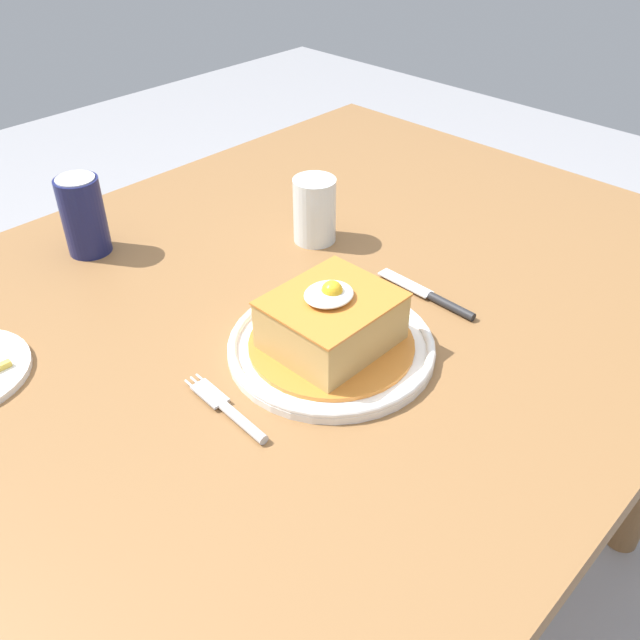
# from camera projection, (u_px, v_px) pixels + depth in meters

# --- Properties ---
(ground_plane) EXTENTS (6.00, 6.00, 0.00)m
(ground_plane) POSITION_uv_depth(u_px,v_px,m) (302.00, 599.00, 1.41)
(ground_plane) COLOR #99999E
(dining_table) EXTENTS (1.35, 0.99, 0.75)m
(dining_table) POSITION_uv_depth(u_px,v_px,m) (296.00, 355.00, 1.02)
(dining_table) COLOR olive
(dining_table) RESTS_ON ground_plane
(main_plate) EXTENTS (0.26, 0.26, 0.02)m
(main_plate) POSITION_uv_depth(u_px,v_px,m) (331.00, 346.00, 0.87)
(main_plate) COLOR white
(main_plate) RESTS_ON dining_table
(sandwich_meal) EXTENTS (0.21, 0.21, 0.10)m
(sandwich_meal) POSITION_uv_depth(u_px,v_px,m) (332.00, 323.00, 0.85)
(sandwich_meal) COLOR orange
(sandwich_meal) RESTS_ON main_plate
(fork) EXTENTS (0.02, 0.14, 0.01)m
(fork) POSITION_uv_depth(u_px,v_px,m) (232.00, 413.00, 0.77)
(fork) COLOR silver
(fork) RESTS_ON dining_table
(knife) EXTENTS (0.02, 0.17, 0.01)m
(knife) POSITION_uv_depth(u_px,v_px,m) (438.00, 299.00, 0.96)
(knife) COLOR #262628
(knife) RESTS_ON dining_table
(soda_can) EXTENTS (0.07, 0.07, 0.12)m
(soda_can) POSITION_uv_depth(u_px,v_px,m) (83.00, 216.00, 1.04)
(soda_can) COLOR #191E51
(soda_can) RESTS_ON dining_table
(drinking_glass) EXTENTS (0.07, 0.07, 0.10)m
(drinking_glass) POSITION_uv_depth(u_px,v_px,m) (315.00, 214.00, 1.08)
(drinking_glass) COLOR gold
(drinking_glass) RESTS_ON dining_table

